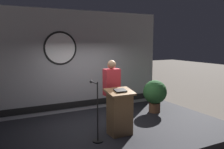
{
  "coord_description": "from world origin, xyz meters",
  "views": [
    {
      "loc": [
        -2.63,
        -5.35,
        2.54
      ],
      "look_at": [
        0.08,
        -0.14,
        1.71
      ],
      "focal_mm": 38.27,
      "sensor_mm": 36.0,
      "label": 1
    }
  ],
  "objects_px": {
    "podium": "(120,112)",
    "speaker_person": "(112,94)",
    "potted_plant": "(155,93)",
    "microphone_stand": "(97,121)"
  },
  "relations": [
    {
      "from": "podium",
      "to": "speaker_person",
      "type": "bearing_deg",
      "value": 86.18
    },
    {
      "from": "podium",
      "to": "potted_plant",
      "type": "bearing_deg",
      "value": 29.92
    },
    {
      "from": "podium",
      "to": "speaker_person",
      "type": "height_order",
      "value": "speaker_person"
    },
    {
      "from": "speaker_person",
      "to": "potted_plant",
      "type": "bearing_deg",
      "value": 18.02
    },
    {
      "from": "podium",
      "to": "potted_plant",
      "type": "relative_size",
      "value": 1.09
    },
    {
      "from": "podium",
      "to": "potted_plant",
      "type": "height_order",
      "value": "podium"
    },
    {
      "from": "microphone_stand",
      "to": "speaker_person",
      "type": "bearing_deg",
      "value": 40.61
    },
    {
      "from": "speaker_person",
      "to": "microphone_stand",
      "type": "distance_m",
      "value": 0.99
    },
    {
      "from": "podium",
      "to": "microphone_stand",
      "type": "height_order",
      "value": "microphone_stand"
    },
    {
      "from": "speaker_person",
      "to": "potted_plant",
      "type": "height_order",
      "value": "speaker_person"
    }
  ]
}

